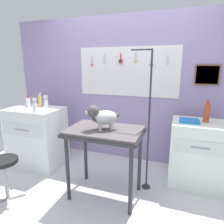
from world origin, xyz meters
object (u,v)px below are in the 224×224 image
at_px(grooming_arm, 148,128).
at_px(stool, 4,167).
at_px(soda_bottle, 207,112).
at_px(dog, 102,116).
at_px(counter_left, 37,137).
at_px(spray_bottle_tall, 35,106).
at_px(cabinet_right, 197,153).
at_px(grooming_table, 105,137).

xyz_separation_m(grooming_arm, stool, (-1.49, -0.79, -0.39)).
bearing_deg(soda_bottle, dog, -149.39).
bearing_deg(counter_left, spray_bottle_tall, -46.80).
bearing_deg(grooming_arm, soda_bottle, 27.72).
xyz_separation_m(counter_left, spray_bottle_tall, (0.19, -0.21, 0.54)).
bearing_deg(grooming_arm, stool, -152.25).
distance_m(stool, soda_bottle, 2.51).
distance_m(dog, cabinet_right, 1.38).
xyz_separation_m(dog, soda_bottle, (1.14, 0.67, -0.02)).
bearing_deg(spray_bottle_tall, counter_left, 133.20).
height_order(grooming_table, stool, grooming_table).
bearing_deg(counter_left, grooming_arm, -2.27).
bearing_deg(soda_bottle, counter_left, -173.31).
distance_m(grooming_arm, spray_bottle_tall, 1.56).
bearing_deg(grooming_arm, grooming_table, -145.39).
bearing_deg(spray_bottle_tall, dog, -9.82).
relative_size(counter_left, soda_bottle, 3.36).
relative_size(dog, spray_bottle_tall, 1.88).
xyz_separation_m(cabinet_right, soda_bottle, (0.06, 0.03, 0.55)).
distance_m(cabinet_right, stool, 2.38).
distance_m(counter_left, spray_bottle_tall, 0.61).
relative_size(grooming_table, soda_bottle, 3.18).
height_order(grooming_table, dog, dog).
bearing_deg(soda_bottle, stool, -152.26).
bearing_deg(counter_left, stool, -74.04).
distance_m(counter_left, soda_bottle, 2.48).
distance_m(spray_bottle_tall, soda_bottle, 2.27).
xyz_separation_m(stool, spray_bottle_tall, (-0.05, 0.65, 0.58)).
height_order(cabinet_right, soda_bottle, soda_bottle).
bearing_deg(counter_left, cabinet_right, 6.19).
distance_m(grooming_table, counter_left, 1.38).
bearing_deg(stool, spray_bottle_tall, 94.52).
height_order(counter_left, soda_bottle, soda_bottle).
relative_size(grooming_table, cabinet_right, 1.01).
distance_m(cabinet_right, soda_bottle, 0.56).
xyz_separation_m(grooming_arm, dog, (-0.47, -0.32, 0.18)).
bearing_deg(grooming_table, counter_left, 163.81).
bearing_deg(spray_bottle_tall, stool, -85.48).
height_order(grooming_table, counter_left, counter_left).
bearing_deg(cabinet_right, stool, -152.19).
distance_m(grooming_arm, cabinet_right, 0.79).
height_order(grooming_arm, soda_bottle, grooming_arm).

